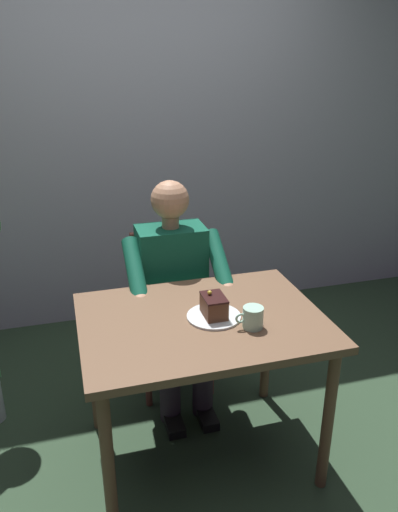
{
  "coord_description": "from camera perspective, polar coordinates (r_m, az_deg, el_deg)",
  "views": [
    {
      "loc": [
        0.53,
        1.82,
        1.83
      ],
      "look_at": [
        -0.02,
        -0.1,
        1.01
      ],
      "focal_mm": 34.89,
      "sensor_mm": 36.0,
      "label": 1
    }
  ],
  "objects": [
    {
      "name": "seated_person",
      "position": [
        2.68,
        -2.75,
        -4.17
      ],
      "size": [
        0.53,
        0.58,
        1.23
      ],
      "color": "#11563E",
      "rests_on": "ground"
    },
    {
      "name": "dining_table",
      "position": [
        2.23,
        0.33,
        -9.15
      ],
      "size": [
        1.06,
        0.78,
        0.76
      ],
      "color": "brown",
      "rests_on": "ground"
    },
    {
      "name": "cake_slice",
      "position": [
        2.16,
        1.72,
        -5.73
      ],
      "size": [
        0.09,
        0.13,
        0.11
      ],
      "color": "brown",
      "rests_on": "dessert_plate"
    },
    {
      "name": "dessert_spoon",
      "position": [
        2.17,
        6.7,
        -7.33
      ],
      "size": [
        0.04,
        0.14,
        0.01
      ],
      "color": "silver",
      "rests_on": "dining_table"
    },
    {
      "name": "ground_plane",
      "position": [
        2.64,
        0.3,
        -21.6
      ],
      "size": [
        14.0,
        14.0,
        0.0
      ],
      "primitive_type": "plane",
      "color": "#2D452E"
    },
    {
      "name": "chair",
      "position": [
        2.89,
        -3.49,
        -5.33
      ],
      "size": [
        0.42,
        0.42,
        0.89
      ],
      "color": "brown",
      "rests_on": "ground"
    },
    {
      "name": "dessert_plate",
      "position": [
        2.18,
        1.71,
        -6.93
      ],
      "size": [
        0.24,
        0.24,
        0.01
      ],
      "primitive_type": "cylinder",
      "color": "white",
      "rests_on": "dining_table"
    },
    {
      "name": "cafe_rear_panel",
      "position": [
        3.46,
        -7.3,
        16.7
      ],
      "size": [
        6.4,
        0.12,
        3.0
      ],
      "primitive_type": "cube",
      "color": "#A9AABB",
      "rests_on": "ground"
    },
    {
      "name": "coffee_cup",
      "position": [
        2.1,
        6.17,
        -6.98
      ],
      "size": [
        0.12,
        0.09,
        0.09
      ],
      "color": "#A8DBC0",
      "rests_on": "dining_table"
    }
  ]
}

